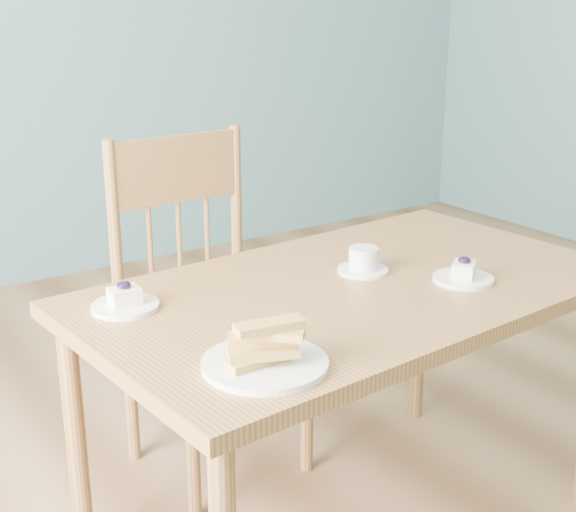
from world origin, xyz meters
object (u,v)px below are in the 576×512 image
Objects in this scene: cheesecake_plate_near at (463,275)px; coffee_cup at (363,262)px; dining_table at (353,312)px; cheesecake_plate_far at (125,302)px; dining_chair at (207,305)px; biscotti_plate at (265,353)px.

cheesecake_plate_near is 1.15× the size of coffee_cup.
cheesecake_plate_near reaches higher than dining_table.
cheesecake_plate_near is at bearing -47.49° from coffee_cup.
cheesecake_plate_far is (-0.51, 0.16, 0.08)m from dining_table.
cheesecake_plate_far is 1.18× the size of coffee_cup.
dining_chair is 0.56m from cheesecake_plate_far.
biscotti_plate is (-0.41, -0.25, 0.10)m from dining_table.
dining_chair is at bearing 41.76° from cheesecake_plate_far.
dining_table is at bearing 31.07° from biscotti_plate.
cheesecake_plate_far reaches higher than dining_table.
cheesecake_plate_near is at bearing -21.74° from cheesecake_plate_far.
dining_table is 9.28× the size of cheesecake_plate_near.
dining_table is at bearing 150.69° from cheesecake_plate_near.
cheesecake_plate_near is at bearing -63.60° from dining_chair.
cheesecake_plate_far is 0.63× the size of biscotti_plate.
dining_table is 0.54m from cheesecake_plate_far.
dining_table is 10.63× the size of coffee_cup.
cheesecake_plate_near is at bearing -33.12° from dining_table.
biscotti_plate reaches higher than dining_table.
cheesecake_plate_near is 0.61× the size of biscotti_plate.
dining_chair is at bearing 116.32° from coffee_cup.
dining_table is 0.28m from cheesecake_plate_near.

